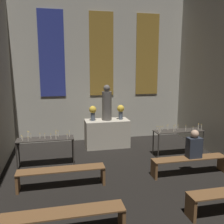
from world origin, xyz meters
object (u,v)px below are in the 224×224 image
Objects in this scene: flower_vase_left at (93,111)px; candle_rack_right at (178,133)px; pew_back_right at (189,162)px; pew_third_left at (64,218)px; statue at (107,104)px; person_seated at (194,145)px; altar at (107,133)px; pew_back_left at (62,174)px; flower_vase_right at (121,110)px; candle_rack_left at (46,142)px.

candle_rack_right is at bearing -28.00° from flower_vase_left.
pew_third_left is at bearing -151.51° from pew_back_right.
person_seated is at bearing -57.48° from statue.
altar is 0.75× the size of pew_back_left.
flower_vase_right is at bearing 0.00° from statue.
pew_back_left is 1.00× the size of pew_back_right.
flower_vase_right is at bearing 114.61° from person_seated.
candle_rack_right is 0.78× the size of pew_back_left.
altar reaches higher than pew_third_left.
statue is at bearing 59.13° from pew_back_left.
flower_vase_left is 0.69× the size of person_seated.
candle_rack_left is (-1.52, -1.32, -0.55)m from flower_vase_left.
candle_rack_left is 1.49m from pew_back_left.
flower_vase_left is 0.33× the size of candle_rack_left.
altar is at bearing 0.00° from flower_vase_left.
statue is 0.61× the size of pew_back_right.
flower_vase_right is (0.49, -0.00, 0.79)m from altar.
pew_back_right is (1.62, -2.71, -1.17)m from statue.
statue is 2.38× the size of flower_vase_left.
candle_rack_right reaches higher than pew_back_right.
person_seated is at bearing 27.72° from pew_third_left.
candle_rack_left is at bearing -146.66° from altar.
statue reaches higher than pew_third_left.
flower_vase_left is at bearing 180.00° from flower_vase_right.
pew_back_right is (2.10, -2.71, -0.93)m from flower_vase_left.
flower_vase_left is 0.25× the size of pew_third_left.
flower_vase_right is 0.25× the size of pew_third_left.
flower_vase_right is 0.25× the size of pew_back_right.
pew_back_right is at bearing -105.61° from candle_rack_right.
statue is at bearing 33.34° from candle_rack_left.
statue is 0.61× the size of pew_third_left.
pew_back_left is at bearing -74.25° from candle_rack_left.
candle_rack_right is 2.13× the size of person_seated.
candle_rack_right is at bearing 74.39° from pew_back_right.
candle_rack_left is at bearing 97.09° from pew_third_left.
flower_vase_right is 3.08m from pew_back_right.
candle_rack_right is 3.90m from pew_back_left.
pew_third_left is at bearing -115.24° from flower_vase_right.
statue is 3.29m from person_seated.
person_seated is at bearing -0.00° from pew_back_left.
statue reaches higher than pew_back_left.
flower_vase_right is at bearing 0.00° from flower_vase_left.
pew_third_left is 3.80m from person_seated.
pew_third_left is 1.76m from pew_back_left.
statue is 2.53m from candle_rack_left.
flower_vase_left is at bearing 180.00° from statue.
pew_back_left is at bearing -159.11° from candle_rack_right.
altar is at bearing 120.87° from pew_back_right.
person_seated is at bearing -0.00° from pew_back_right.
candle_rack_left reaches higher than pew_back_right.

